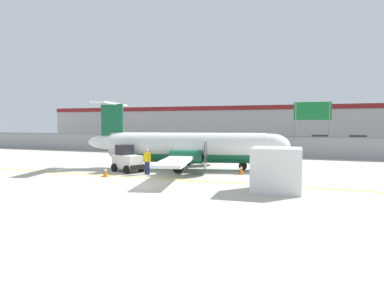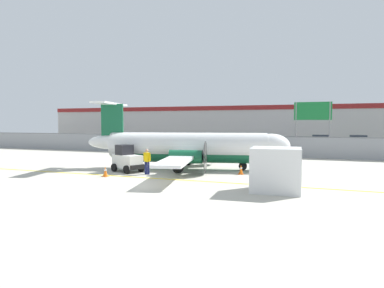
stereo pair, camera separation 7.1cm
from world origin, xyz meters
The scene contains 19 objects.
ground_plane centered at (0.00, 2.00, 0.00)m, with size 140.00×140.00×0.01m.
perimeter_fence centered at (0.00, 18.00, 1.12)m, with size 98.00×0.10×2.10m.
parking_lot_strip centered at (0.00, 29.50, 0.06)m, with size 98.00×17.00×0.12m.
background_building centered at (0.00, 47.99, 3.26)m, with size 91.00×8.10×6.50m.
commuter_airplane centered at (-0.42, 6.73, 1.60)m, with size 15.05×15.98×4.92m.
baggage_tug centered at (-4.17, 3.94, 0.86)m, with size 2.58×2.11×1.88m.
ground_crew_worker centered at (-2.27, 3.31, 0.95)m, with size 0.55×0.38×1.70m.
cargo_container centered at (6.41, 0.42, 1.10)m, with size 2.51×2.13×2.20m.
traffic_cone_near_left centered at (3.60, 5.44, 0.31)m, with size 0.36×0.36×0.64m.
traffic_cone_near_right centered at (5.32, 6.13, 0.31)m, with size 0.36×0.36×0.64m.
traffic_cone_far_left centered at (-4.34, 1.56, 0.31)m, with size 0.36×0.36×0.64m.
parked_car_0 centered at (-14.43, 30.81, 0.89)m, with size 4.29×2.20×1.58m.
parked_car_1 centered at (-9.68, 26.42, 0.89)m, with size 4.30×2.22×1.58m.
parked_car_2 centered at (-4.11, 30.68, 0.89)m, with size 4.35×2.33×1.58m.
parked_car_3 centered at (0.11, 35.30, 0.89)m, with size 4.39×2.44×1.58m.
parked_car_4 centered at (3.85, 25.76, 0.89)m, with size 4.39×2.44×1.58m.
parked_car_5 centered at (8.72, 35.48, 0.89)m, with size 4.31×2.24×1.58m.
parked_car_6 centered at (13.84, 35.89, 0.89)m, with size 4.27×2.16×1.58m.
highway_sign centered at (7.86, 19.53, 4.14)m, with size 3.60×0.14×5.50m.
Camera 1 is at (8.21, -16.87, 3.44)m, focal length 32.00 mm.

